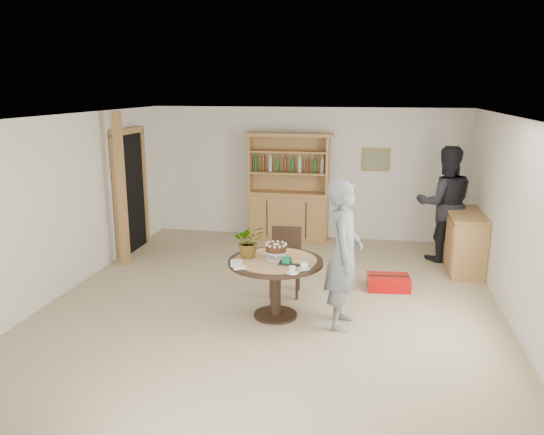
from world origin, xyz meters
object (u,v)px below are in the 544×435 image
Objects in this scene: dining_table at (276,271)px; sideboard at (464,241)px; dining_chair at (286,256)px; adult_person at (445,204)px; red_suitcase at (388,282)px; teen_boy at (344,254)px; hutch at (289,204)px.

sideboard is at bearing 41.47° from dining_table.
adult_person reaches higher than dining_chair.
dining_table is 3.68m from adult_person.
dining_chair is at bearing -170.27° from red_suitcase.
sideboard is 0.65× the size of adult_person.
sideboard is 1.05× the size of dining_table.
dining_chair reaches higher than dining_table.
sideboard is 0.69× the size of teen_boy.
red_suitcase is (-0.91, -1.57, -0.87)m from adult_person.
dining_chair is at bearing 90.38° from dining_table.
adult_person is at bearing 35.86° from dining_chair.
dining_table is 0.62× the size of adult_person.
hutch is at bearing -22.29° from adult_person.
teen_boy is at bearing 55.92° from adult_person.
sideboard is 1.67m from red_suitcase.
teen_boy is (-1.79, -2.43, 0.44)m from sideboard.
sideboard is at bearing 37.20° from red_suitcase.
red_suitcase is at bearing -51.77° from hutch.
dining_chair is 1.32m from teen_boy.
dining_chair is (-2.64, -1.50, 0.06)m from sideboard.
red_suitcase is at bearing -21.93° from teen_boy.
teen_boy is at bearing -119.78° from red_suitcase.
hutch is 3.89m from teen_boy.
teen_boy is 0.94× the size of adult_person.
teen_boy is 2.86× the size of red_suitcase.
hutch is 1.12× the size of teen_boy.
dining_chair is 1.57m from red_suitcase.
dining_table is at bearing -93.58° from dining_chair.
hutch is at bearing 21.07° from teen_boy.
adult_person is at bearing 121.08° from sideboard.
dining_table is (-2.64, -2.33, 0.13)m from sideboard.
dining_chair is 0.52× the size of teen_boy.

